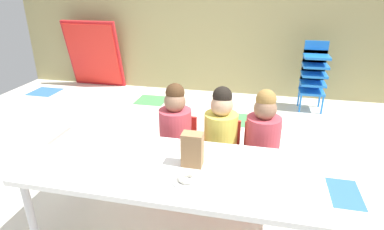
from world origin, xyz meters
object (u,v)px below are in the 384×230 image
at_px(craft_table, 172,172).
at_px(seated_child_middle_seat, 221,132).
at_px(seated_child_near_camera, 176,127).
at_px(kid_chair_blue_stack, 314,72).
at_px(donut_powdered_on_plate, 187,178).
at_px(folded_activity_table, 94,54).
at_px(paper_plate_near_edge, 187,181).
at_px(seated_child_far_right, 263,136).
at_px(paper_bag_brown, 192,150).

bearing_deg(craft_table, seated_child_middle_seat, 69.04).
bearing_deg(seated_child_near_camera, kid_chair_blue_stack, 58.39).
bearing_deg(donut_powdered_on_plate, craft_table, 133.24).
height_order(folded_activity_table, paper_plate_near_edge, folded_activity_table).
relative_size(seated_child_far_right, paper_plate_near_edge, 5.10).
xyz_separation_m(seated_child_near_camera, seated_child_middle_seat, (0.37, 0.00, 0.00)).
distance_m(seated_child_near_camera, paper_bag_brown, 0.63).
height_order(craft_table, kid_chair_blue_stack, kid_chair_blue_stack).
bearing_deg(craft_table, folded_activity_table, 125.62).
xyz_separation_m(seated_child_near_camera, donut_powdered_on_plate, (0.27, -0.74, 0.05)).
height_order(seated_child_far_right, donut_powdered_on_plate, seated_child_far_right).
distance_m(paper_bag_brown, paper_plate_near_edge, 0.21).
distance_m(folded_activity_table, paper_bag_brown, 3.80).
xyz_separation_m(folded_activity_table, paper_bag_brown, (2.31, -3.01, 0.15)).
relative_size(paper_plate_near_edge, donut_powdered_on_plate, 1.64).
xyz_separation_m(craft_table, donut_powdered_on_plate, (0.13, -0.14, 0.07)).
bearing_deg(seated_child_near_camera, seated_child_middle_seat, 0.00).
bearing_deg(seated_child_far_right, craft_table, -132.60).
height_order(paper_bag_brown, donut_powdered_on_plate, paper_bag_brown).
relative_size(seated_child_far_right, donut_powdered_on_plate, 8.35).
relative_size(craft_table, folded_activity_table, 1.69).
distance_m(kid_chair_blue_stack, paper_bag_brown, 2.92).
height_order(kid_chair_blue_stack, folded_activity_table, folded_activity_table).
xyz_separation_m(folded_activity_table, paper_plate_near_edge, (2.32, -3.19, 0.04)).
relative_size(seated_child_far_right, folded_activity_table, 0.84).
bearing_deg(seated_child_near_camera, donut_powdered_on_plate, -69.88).
distance_m(craft_table, seated_child_far_right, 0.81).
height_order(seated_child_far_right, paper_plate_near_edge, seated_child_far_right).
height_order(seated_child_far_right, kid_chair_blue_stack, seated_child_far_right).
height_order(craft_table, seated_child_middle_seat, seated_child_middle_seat).
bearing_deg(donut_powdered_on_plate, paper_plate_near_edge, 0.00).
distance_m(seated_child_middle_seat, kid_chair_blue_stack, 2.35).
distance_m(craft_table, seated_child_near_camera, 0.62).
relative_size(kid_chair_blue_stack, paper_bag_brown, 4.18).
xyz_separation_m(craft_table, seated_child_middle_seat, (0.23, 0.60, 0.02)).
xyz_separation_m(seated_child_far_right, folded_activity_table, (-2.74, 2.45, -0.02)).
bearing_deg(donut_powdered_on_plate, paper_bag_brown, 93.01).
height_order(seated_child_near_camera, folded_activity_table, folded_activity_table).
relative_size(craft_table, seated_child_middle_seat, 2.00).
bearing_deg(seated_child_far_right, folded_activity_table, 138.16).
relative_size(seated_child_middle_seat, donut_powdered_on_plate, 8.35).
xyz_separation_m(craft_table, kid_chair_blue_stack, (1.19, 2.75, -0.01)).
bearing_deg(seated_child_near_camera, paper_bag_brown, -64.94).
bearing_deg(paper_plate_near_edge, donut_powdered_on_plate, 0.00).
xyz_separation_m(folded_activity_table, donut_powdered_on_plate, (2.32, -3.19, 0.06)).
distance_m(kid_chair_blue_stack, donut_powdered_on_plate, 3.08).
relative_size(seated_child_near_camera, kid_chair_blue_stack, 1.00).
distance_m(seated_child_far_right, paper_plate_near_edge, 0.85).
xyz_separation_m(seated_child_middle_seat, paper_plate_near_edge, (-0.10, -0.74, 0.03)).
xyz_separation_m(craft_table, folded_activity_table, (-2.18, 3.05, 0.01)).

